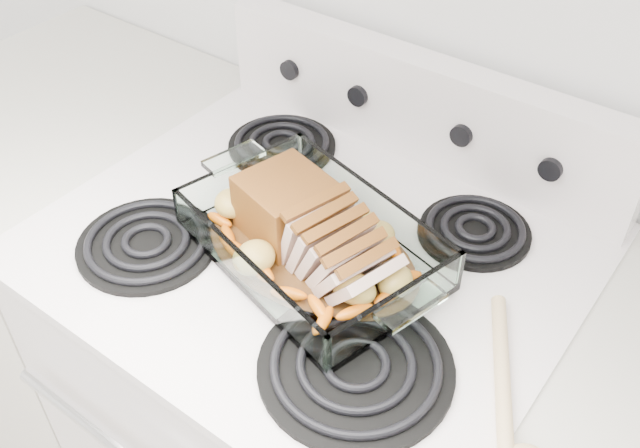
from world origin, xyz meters
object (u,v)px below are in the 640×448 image
Objects in this scene: counter_left at (91,272)px; pork_roast at (303,225)px; electric_range at (315,412)px; baking_dish at (312,246)px.

pork_roast is (0.67, -0.04, 0.53)m from counter_left.
pork_roast is (0.01, -0.04, 0.51)m from electric_range.
electric_range is at bearing 118.31° from pork_roast.
electric_range is at bearing 139.29° from baking_dish.
baking_dish is at bearing 13.70° from pork_roast.
baking_dish is 1.38× the size of pork_roast.
counter_left is 2.56× the size of baking_dish.
baking_dish is (0.69, -0.04, 0.50)m from counter_left.
baking_dish is at bearing -2.95° from counter_left.
counter_left is at bearing -169.32° from pork_roast.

